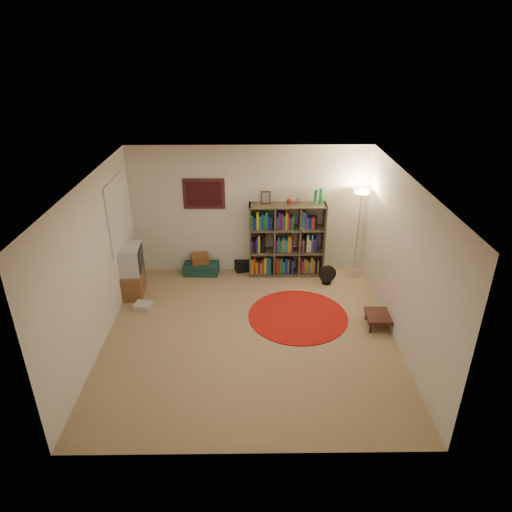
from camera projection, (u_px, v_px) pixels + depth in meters
The scene contains 11 objects.
room at pixel (246, 263), 6.67m from camera, with size 4.54×4.54×2.54m.
bookshelf at pixel (285, 241), 8.77m from camera, with size 1.44×0.43×1.73m.
floor_lamp at pixel (361, 205), 8.33m from camera, with size 0.39×0.39×1.76m.
floor_fan at pixel (327, 275), 8.58m from camera, with size 0.34×0.22×0.38m.
tv_stand at pixel (129, 271), 8.14m from camera, with size 0.50×0.68×0.95m.
dvd_box at pixel (143, 306), 7.88m from camera, with size 0.32×0.29×0.09m.
suitcase at pixel (202, 268), 9.03m from camera, with size 0.70×0.47×0.22m.
wicker_basket at pixel (200, 259), 8.94m from camera, with size 0.38×0.31×0.19m.
duffel_bag at pixel (243, 265), 9.13m from camera, with size 0.38×0.34×0.22m.
red_rug at pixel (298, 316), 7.67m from camera, with size 1.67×1.67×0.01m.
side_table at pixel (381, 316), 7.34m from camera, with size 0.49×0.49×0.22m.
Camera 1 is at (0.02, -5.91, 4.27)m, focal length 32.00 mm.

